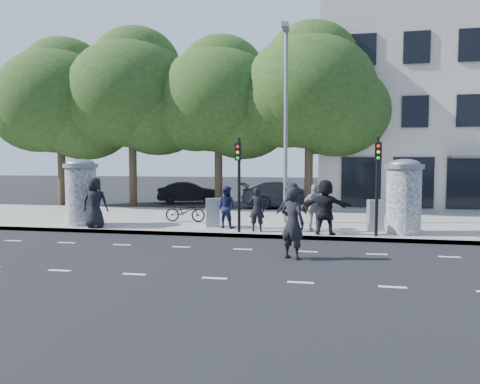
% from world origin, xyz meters
% --- Properties ---
extents(ground, '(120.00, 120.00, 0.00)m').
position_xyz_m(ground, '(0.00, 0.00, 0.00)').
color(ground, black).
rests_on(ground, ground).
extents(sidewalk, '(40.00, 8.00, 0.15)m').
position_xyz_m(sidewalk, '(0.00, 7.50, 0.07)').
color(sidewalk, gray).
rests_on(sidewalk, ground).
extents(curb, '(40.00, 0.10, 0.16)m').
position_xyz_m(curb, '(0.00, 3.55, 0.07)').
color(curb, slate).
rests_on(curb, ground).
extents(lane_dash_near, '(32.00, 0.12, 0.01)m').
position_xyz_m(lane_dash_near, '(0.00, -2.20, 0.00)').
color(lane_dash_near, silver).
rests_on(lane_dash_near, ground).
extents(lane_dash_far, '(32.00, 0.12, 0.01)m').
position_xyz_m(lane_dash_far, '(0.00, 1.40, 0.00)').
color(lane_dash_far, silver).
rests_on(lane_dash_far, ground).
extents(ad_column_left, '(1.36, 1.36, 2.65)m').
position_xyz_m(ad_column_left, '(-7.20, 4.50, 1.54)').
color(ad_column_left, beige).
rests_on(ad_column_left, sidewalk).
extents(ad_column_right, '(1.36, 1.36, 2.65)m').
position_xyz_m(ad_column_right, '(5.20, 4.70, 1.54)').
color(ad_column_right, beige).
rests_on(ad_column_right, sidewalk).
extents(traffic_pole_near, '(0.22, 0.31, 3.40)m').
position_xyz_m(traffic_pole_near, '(-0.60, 3.79, 2.23)').
color(traffic_pole_near, black).
rests_on(traffic_pole_near, sidewalk).
extents(traffic_pole_far, '(0.22, 0.31, 3.40)m').
position_xyz_m(traffic_pole_far, '(4.20, 3.79, 2.23)').
color(traffic_pole_far, black).
rests_on(traffic_pole_far, sidewalk).
extents(street_lamp, '(0.25, 0.93, 8.00)m').
position_xyz_m(street_lamp, '(0.80, 6.63, 4.79)').
color(street_lamp, slate).
rests_on(street_lamp, sidewalk).
extents(tree_far_left, '(7.20, 7.20, 9.26)m').
position_xyz_m(tree_far_left, '(-13.00, 12.50, 6.19)').
color(tree_far_left, '#38281C').
rests_on(tree_far_left, ground).
extents(tree_mid_left, '(7.20, 7.20, 9.57)m').
position_xyz_m(tree_mid_left, '(-8.50, 12.50, 6.50)').
color(tree_mid_left, '#38281C').
rests_on(tree_mid_left, ground).
extents(tree_near_left, '(6.80, 6.80, 8.97)m').
position_xyz_m(tree_near_left, '(-3.50, 12.70, 6.06)').
color(tree_near_left, '#38281C').
rests_on(tree_near_left, ground).
extents(tree_center, '(7.00, 7.00, 9.30)m').
position_xyz_m(tree_center, '(1.50, 12.30, 6.31)').
color(tree_center, '#38281C').
rests_on(tree_center, ground).
extents(building, '(20.30, 15.85, 12.00)m').
position_xyz_m(building, '(12.00, 19.99, 5.99)').
color(building, '#BDAF9E').
rests_on(building, ground).
extents(ped_a, '(1.05, 0.79, 1.95)m').
position_xyz_m(ped_a, '(-6.25, 3.85, 1.13)').
color(ped_a, black).
rests_on(ped_a, sidewalk).
extents(ped_b, '(0.60, 0.41, 1.61)m').
position_xyz_m(ped_b, '(0.00, 4.18, 0.95)').
color(ped_b, black).
rests_on(ped_b, sidewalk).
extents(ped_c, '(0.92, 0.80, 1.62)m').
position_xyz_m(ped_c, '(-1.28, 4.75, 0.96)').
color(ped_c, '#191C3F').
rests_on(ped_c, sidewalk).
extents(ped_d, '(1.22, 0.81, 1.76)m').
position_xyz_m(ped_d, '(1.22, 4.89, 1.03)').
color(ped_d, black).
rests_on(ped_d, sidewalk).
extents(ped_e, '(1.06, 0.67, 1.72)m').
position_xyz_m(ped_e, '(2.09, 4.51, 1.01)').
color(ped_e, '#9E9EA1').
rests_on(ped_e, sidewalk).
extents(ped_f, '(1.87, 0.87, 1.94)m').
position_xyz_m(ped_f, '(2.47, 3.87, 1.12)').
color(ped_f, black).
rests_on(ped_f, sidewalk).
extents(man_road, '(0.88, 0.78, 2.01)m').
position_xyz_m(man_road, '(1.61, 0.32, 1.01)').
color(man_road, black).
rests_on(man_road, ground).
extents(bicycle, '(0.68, 1.72, 0.89)m').
position_xyz_m(bicycle, '(-3.37, 6.16, 0.60)').
color(bicycle, black).
rests_on(bicycle, sidewalk).
extents(cabinet_left, '(0.62, 0.53, 1.11)m').
position_xyz_m(cabinet_left, '(-1.88, 5.00, 0.70)').
color(cabinet_left, gray).
rests_on(cabinet_left, sidewalk).
extents(cabinet_right, '(0.62, 0.51, 1.15)m').
position_xyz_m(cabinet_right, '(4.28, 5.09, 0.72)').
color(cabinet_right, gray).
rests_on(cabinet_right, sidewalk).
extents(car_mid, '(2.66, 4.28, 1.33)m').
position_xyz_m(car_mid, '(-6.22, 15.96, 0.67)').
color(car_mid, black).
rests_on(car_mid, ground).
extents(car_right, '(3.44, 5.49, 1.48)m').
position_xyz_m(car_right, '(0.12, 14.06, 0.74)').
color(car_right, '#575A5F').
rests_on(car_right, ground).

